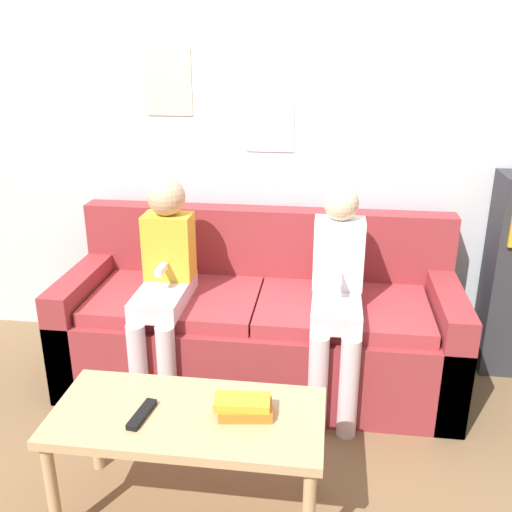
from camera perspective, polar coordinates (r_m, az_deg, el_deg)
The scene contains 8 objects.
ground_plane at distance 2.81m, azimuth -1.02°, elevation -17.25°, with size 10.00×10.00×0.00m, color brown.
wall_back at distance 3.21m, azimuth 1.48°, elevation 13.00°, with size 8.00×0.06×2.60m.
couch at distance 3.06m, azimuth 0.34°, elevation -7.10°, with size 2.02×0.76×0.88m.
coffee_table at distance 2.20m, azimuth -6.82°, elevation -16.48°, with size 1.00×0.46×0.46m.
person_left at distance 2.84m, azimuth -9.20°, elevation -2.10°, with size 0.24×0.53×1.11m.
person_right at distance 2.73m, azimuth 8.11°, elevation -3.45°, with size 0.24×0.53×1.10m.
tv_remote at distance 2.16m, azimuth -11.34°, elevation -15.25°, with size 0.06×0.17×0.02m.
book_stack at distance 2.12m, azimuth -1.19°, elevation -14.83°, with size 0.22×0.14×0.07m.
Camera 1 is at (0.34, -2.19, 1.72)m, focal length 40.00 mm.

